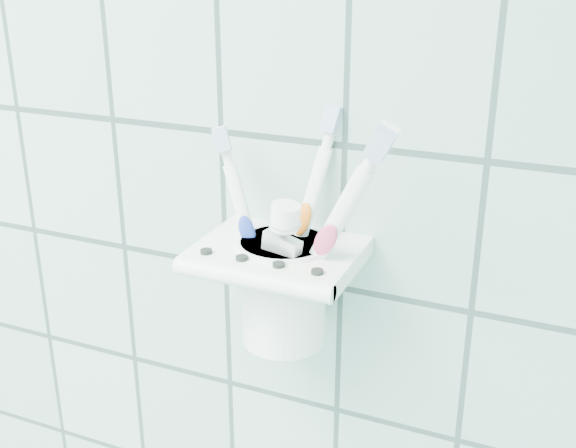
# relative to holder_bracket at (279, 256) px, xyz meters

# --- Properties ---
(holder_bracket) EXTENTS (0.13, 0.11, 0.04)m
(holder_bracket) POSITION_rel_holder_bracket_xyz_m (0.00, 0.00, 0.00)
(holder_bracket) COLOR white
(holder_bracket) RESTS_ON wall_back
(cup) EXTENTS (0.08, 0.08, 0.09)m
(cup) POSITION_rel_holder_bracket_xyz_m (0.00, 0.00, -0.03)
(cup) COLOR white
(cup) RESTS_ON holder_bracket
(toothbrush_pink) EXTENTS (0.06, 0.03, 0.18)m
(toothbrush_pink) POSITION_rel_holder_bracket_xyz_m (-0.00, -0.01, 0.02)
(toothbrush_pink) COLOR white
(toothbrush_pink) RESTS_ON cup
(toothbrush_blue) EXTENTS (0.04, 0.06, 0.19)m
(toothbrush_blue) POSITION_rel_holder_bracket_xyz_m (-0.00, -0.00, 0.03)
(toothbrush_blue) COLOR white
(toothbrush_blue) RESTS_ON cup
(toothbrush_orange) EXTENTS (0.09, 0.04, 0.21)m
(toothbrush_orange) POSITION_rel_holder_bracket_xyz_m (-0.00, 0.01, 0.04)
(toothbrush_orange) COLOR white
(toothbrush_orange) RESTS_ON cup
(toothpaste_tube) EXTENTS (0.05, 0.03, 0.13)m
(toothpaste_tube) POSITION_rel_holder_bracket_xyz_m (-0.00, -0.01, 0.00)
(toothpaste_tube) COLOR silver
(toothpaste_tube) RESTS_ON cup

